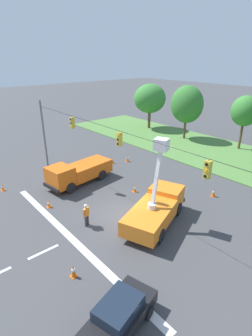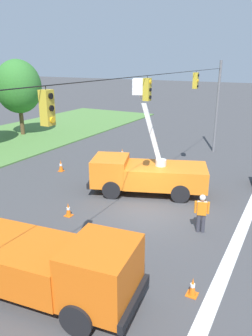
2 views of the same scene
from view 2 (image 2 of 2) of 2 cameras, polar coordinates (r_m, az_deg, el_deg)
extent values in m
plane|color=#424244|center=(16.48, 3.66, -7.79)|extent=(200.00, 200.00, 0.00)
cube|color=silver|center=(15.38, 19.21, -10.88)|extent=(17.60, 0.50, 0.01)
cylinder|color=slate|center=(27.40, 15.58, 10.08)|extent=(0.20, 0.20, 7.20)
cylinder|color=black|center=(14.80, 4.19, 15.80)|extent=(26.00, 0.03, 0.03)
cylinder|color=black|center=(9.18, -13.84, 13.43)|extent=(0.02, 0.02, 0.10)
cube|color=gold|center=(9.24, -13.59, 10.16)|extent=(0.32, 0.28, 0.96)
cylinder|color=black|center=(9.10, -12.97, 12.11)|extent=(0.16, 0.05, 0.16)
cylinder|color=black|center=(9.13, -12.83, 10.12)|extent=(0.16, 0.05, 0.16)
cylinder|color=yellow|center=(9.18, -12.69, 8.15)|extent=(0.16, 0.05, 0.16)
cylinder|color=black|center=(14.56, 3.74, 15.57)|extent=(0.02, 0.02, 0.10)
cube|color=gold|center=(14.60, 3.69, 13.49)|extent=(0.32, 0.28, 0.96)
cylinder|color=yellow|center=(14.51, 4.31, 14.71)|extent=(0.16, 0.05, 0.16)
cylinder|color=black|center=(14.53, 4.28, 13.45)|extent=(0.16, 0.05, 0.16)
cylinder|color=black|center=(14.56, 4.25, 12.20)|extent=(0.16, 0.05, 0.16)
cylinder|color=black|center=(21.13, 12.13, 16.10)|extent=(0.02, 0.02, 0.10)
cube|color=gold|center=(21.16, 12.03, 14.66)|extent=(0.32, 0.28, 0.96)
cylinder|color=black|center=(21.09, 12.52, 15.49)|extent=(0.16, 0.05, 0.16)
cylinder|color=yellow|center=(21.11, 12.46, 14.63)|extent=(0.16, 0.05, 0.16)
cylinder|color=black|center=(21.13, 12.40, 13.77)|extent=(0.16, 0.05, 0.16)
cylinder|color=brown|center=(34.41, -17.71, 7.87)|extent=(0.41, 0.41, 2.94)
ellipsoid|color=#33752D|center=(34.01, -18.25, 13.32)|extent=(4.29, 4.46, 5.08)
cube|color=orange|center=(18.47, 7.00, -1.32)|extent=(3.87, 5.02, 1.14)
cube|color=orange|center=(18.70, -2.73, -0.36)|extent=(2.89, 2.62, 1.50)
cube|color=#1E2838|center=(18.75, -4.75, 0.49)|extent=(2.00, 0.83, 0.68)
cube|color=black|center=(19.11, -5.75, -1.93)|extent=(2.36, 1.02, 0.30)
cylinder|color=black|center=(17.88, -2.55, -3.84)|extent=(0.61, 1.03, 1.00)
cylinder|color=black|center=(19.96, -1.39, -1.39)|extent=(0.61, 1.03, 1.00)
cylinder|color=black|center=(17.63, 9.43, -4.41)|extent=(0.61, 1.03, 1.00)
cylinder|color=black|center=(19.74, 9.31, -1.87)|extent=(0.61, 1.03, 1.00)
cylinder|color=silver|center=(18.24, 6.10, 0.93)|extent=(0.60, 0.60, 0.36)
cube|color=white|center=(17.80, 4.39, 6.66)|extent=(0.72, 1.40, 4.10)
cube|color=white|center=(17.52, 2.60, 14.00)|extent=(1.12, 1.07, 0.80)
cube|color=orange|center=(11.71, -19.17, -14.42)|extent=(2.86, 4.77, 1.23)
cube|color=orange|center=(10.03, -4.32, -17.63)|extent=(2.44, 2.20, 1.75)
cube|color=#1E2838|center=(9.62, -0.55, -17.06)|extent=(1.96, 0.35, 0.79)
cube|color=black|center=(10.16, 1.57, -22.24)|extent=(2.31, 0.45, 0.30)
cylinder|color=black|center=(11.40, -3.05, -18.01)|extent=(0.41, 1.03, 1.00)
cylinder|color=black|center=(9.96, -8.53, -24.63)|extent=(0.41, 1.03, 1.00)
cylinder|color=black|center=(13.16, -18.66, -13.60)|extent=(0.41, 1.03, 1.00)
cylinder|color=#383842|center=(14.94, 12.48, -9.31)|extent=(0.18, 0.18, 0.85)
cylinder|color=#383842|center=(14.95, 13.26, -9.34)|extent=(0.18, 0.18, 0.85)
cube|color=orange|center=(14.63, 13.07, -6.81)|extent=(0.35, 0.46, 0.60)
cube|color=silver|center=(14.63, 13.07, -6.81)|extent=(0.21, 0.42, 0.62)
cylinder|color=orange|center=(14.60, 12.02, -6.65)|extent=(0.11, 0.11, 0.55)
cylinder|color=orange|center=(14.64, 14.14, -6.75)|extent=(0.11, 0.11, 0.55)
sphere|color=tan|center=(14.45, 13.19, -5.27)|extent=(0.22, 0.22, 0.22)
sphere|color=white|center=(14.43, 13.21, -5.05)|extent=(0.26, 0.26, 0.26)
cube|color=orange|center=(16.38, -9.95, -8.15)|extent=(0.36, 0.36, 0.03)
cone|color=orange|center=(16.23, -10.02, -7.07)|extent=(0.26, 0.26, 0.66)
cylinder|color=white|center=(16.22, -10.03, -6.96)|extent=(0.16, 0.16, 0.12)
cube|color=orange|center=(11.58, 11.42, -20.78)|extent=(0.36, 0.36, 0.03)
cone|color=orange|center=(11.38, 11.53, -19.51)|extent=(0.25, 0.25, 0.62)
cylinder|color=white|center=(11.36, 11.54, -19.38)|extent=(0.15, 0.15, 0.11)
cube|color=orange|center=(25.61, -0.65, 1.98)|extent=(0.36, 0.36, 0.03)
cone|color=orange|center=(25.52, -0.65, 2.71)|extent=(0.26, 0.26, 0.64)
cylinder|color=white|center=(25.51, -0.65, 2.77)|extent=(0.16, 0.16, 0.12)
cube|color=orange|center=(22.78, -11.21, -0.50)|extent=(0.36, 0.36, 0.03)
cone|color=orange|center=(22.65, -11.28, 0.46)|extent=(0.31, 0.31, 0.77)
cylinder|color=white|center=(22.64, -11.28, 0.55)|extent=(0.19, 0.19, 0.14)
camera|label=1|loc=(27.46, 42.31, 22.48)|focal=28.00mm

